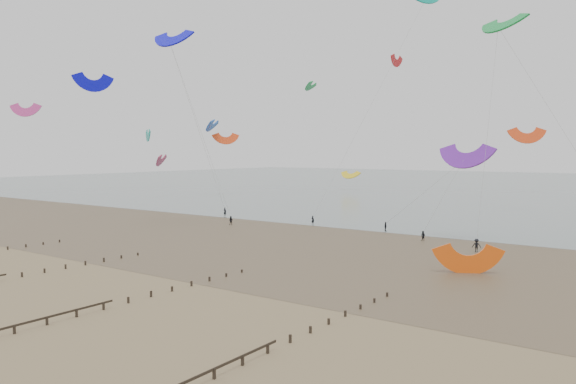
% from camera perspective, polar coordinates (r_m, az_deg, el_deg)
% --- Properties ---
extents(ground, '(500.00, 500.00, 0.00)m').
position_cam_1_polar(ground, '(59.00, -15.43, -9.44)').
color(ground, brown).
rests_on(ground, ground).
extents(sea_and_shore, '(500.00, 665.00, 0.03)m').
position_cam_1_polar(sea_and_shore, '(86.66, 0.86, -4.94)').
color(sea_and_shore, '#475654').
rests_on(sea_and_shore, ground).
extents(kitesurfer_lead, '(0.64, 0.46, 1.65)m').
position_cam_1_polar(kitesurfer_lead, '(105.43, 2.53, -2.87)').
color(kitesurfer_lead, black).
rests_on(kitesurfer_lead, ground).
extents(kitesurfers, '(117.12, 16.12, 1.84)m').
position_cam_1_polar(kitesurfers, '(87.10, 19.32, -4.59)').
color(kitesurfers, black).
rests_on(kitesurfers, ground).
extents(grounded_kite, '(8.14, 7.52, 3.59)m').
position_cam_1_polar(grounded_kite, '(66.97, 17.80, -7.86)').
color(grounded_kite, '#FF5910').
rests_on(grounded_kite, ground).
extents(kites_airborne, '(205.68, 121.05, 45.39)m').
position_cam_1_polar(kites_airborne, '(141.15, 7.26, 8.42)').
color(kites_airborne, '#D73B94').
rests_on(kites_airborne, ground).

